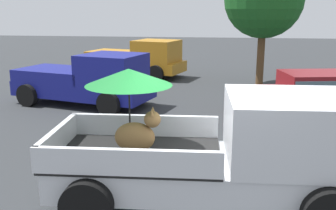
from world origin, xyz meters
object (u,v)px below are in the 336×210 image
object	(u,v)px
pickup_truck_red	(138,59)
pickup_truck_far	(88,80)
pickup_truck_main	(229,149)
parked_sedan_near	(315,91)

from	to	relation	value
pickup_truck_red	pickup_truck_far	world-z (taller)	same
pickup_truck_red	pickup_truck_far	bearing A→B (deg)	-78.56
pickup_truck_far	pickup_truck_red	bearing A→B (deg)	100.09
pickup_truck_main	pickup_truck_far	xyz separation A→B (m)	(-4.68, 6.40, -0.11)
pickup_truck_main	pickup_truck_red	bearing A→B (deg)	105.37
pickup_truck_far	parked_sedan_near	bearing A→B (deg)	13.32
pickup_truck_red	pickup_truck_far	distance (m)	5.96
pickup_truck_far	pickup_truck_main	bearing A→B (deg)	-38.90
pickup_truck_main	pickup_truck_far	bearing A→B (deg)	122.83
pickup_truck_far	parked_sedan_near	distance (m)	7.43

